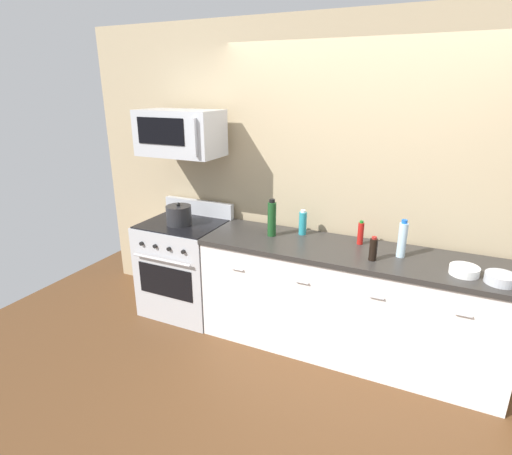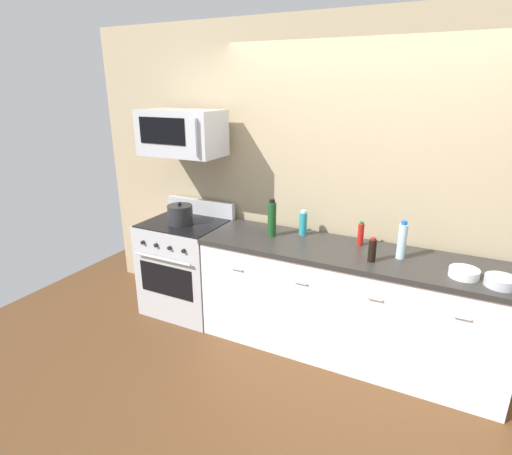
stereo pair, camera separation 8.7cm
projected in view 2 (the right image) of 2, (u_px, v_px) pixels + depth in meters
ground_plane at (341, 350)px, 3.50m from camera, size 6.62×6.62×0.00m
back_wall at (366, 187)px, 3.40m from camera, size 5.52×0.10×2.70m
counter_unit at (345, 303)px, 3.35m from camera, size 2.43×0.66×0.92m
range_oven at (187, 266)px, 4.02m from camera, size 0.76×0.69×1.07m
microwave at (182, 133)px, 3.64m from camera, size 0.74×0.44×0.40m
bottle_hot_sauce_red at (361, 234)px, 3.29m from camera, size 0.05×0.05×0.20m
bottle_soy_sauce_dark at (372, 250)px, 2.98m from camera, size 0.06×0.06×0.18m
bottle_wine_green at (272, 219)px, 3.48m from camera, size 0.07×0.07×0.32m
bottle_dish_soap at (303, 223)px, 3.52m from camera, size 0.07×0.07×0.22m
bottle_water_clear at (402, 241)px, 3.02m from camera, size 0.07×0.07×0.29m
bowl_white_ceramic at (464, 273)px, 2.76m from camera, size 0.20×0.20×0.06m
bowl_steel_prep at (501, 281)px, 2.63m from camera, size 0.20×0.20×0.06m
stockpot at (180, 215)px, 3.80m from camera, size 0.23×0.23×0.21m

